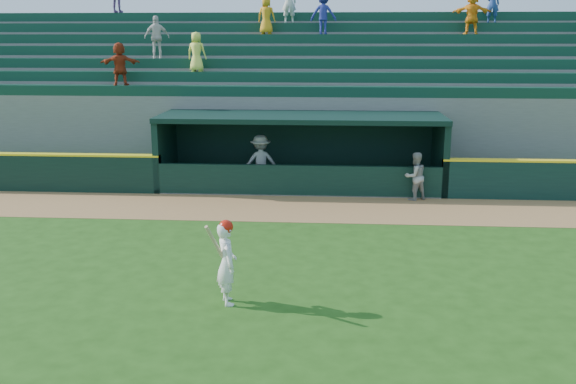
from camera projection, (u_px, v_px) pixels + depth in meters
The scene contains 7 objects.
ground at pixel (283, 265), 14.27m from camera, with size 120.00×120.00×0.00m, color #1F4812.
warning_track at pixel (296, 208), 19.02m from camera, with size 40.00×3.00×0.01m, color olive.
dugout_player_front at pixel (415, 176), 19.88m from camera, with size 0.73×0.57×1.50m, color #9E9E99.
dugout_player_inside at pixel (261, 162), 21.34m from camera, with size 1.17×0.67×1.81m, color #A0A09B.
dugout at pixel (301, 146), 21.71m from camera, with size 9.40×2.80×2.46m.
stands at pixel (307, 102), 25.89m from camera, with size 34.50×6.29×7.61m.
batter_at_plate at pixel (227, 261), 12.06m from camera, with size 0.60×0.79×1.67m.
Camera 1 is at (1.06, -13.45, 4.94)m, focal length 40.00 mm.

